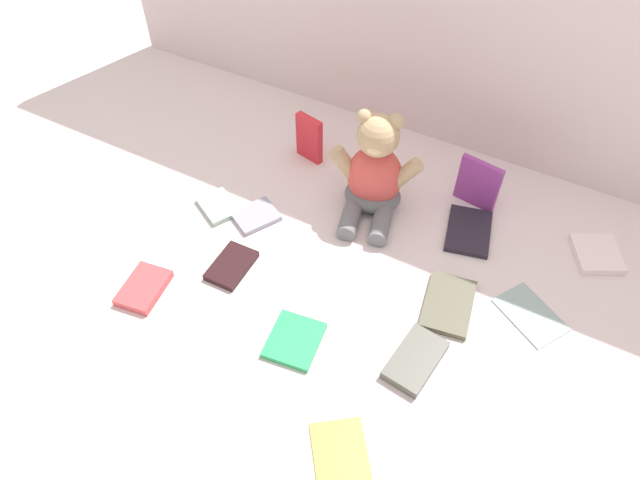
{
  "coord_description": "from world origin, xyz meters",
  "views": [
    {
      "loc": [
        0.35,
        -0.74,
        0.94
      ],
      "look_at": [
        0.0,
        -0.1,
        0.1
      ],
      "focal_mm": 32.77,
      "sensor_mm": 36.0,
      "label": 1
    }
  ],
  "objects_px": {
    "book_case_5": "(415,360)",
    "book_case_7": "(309,138)",
    "book_case_1": "(218,206)",
    "book_case_6": "(478,184)",
    "book_case_12": "(341,458)",
    "book_case_3": "(469,231)",
    "book_case_2": "(294,340)",
    "book_case_10": "(597,254)",
    "teddy_bear": "(374,175)",
    "book_case_11": "(144,288)",
    "book_case_4": "(232,266)",
    "book_case_8": "(448,304)",
    "book_case_9": "(531,314)",
    "book_case_0": "(256,216)"
  },
  "relations": [
    {
      "from": "book_case_4",
      "to": "book_case_8",
      "type": "height_order",
      "value": "book_case_4"
    },
    {
      "from": "book_case_12",
      "to": "book_case_0",
      "type": "bearing_deg",
      "value": 100.12
    },
    {
      "from": "book_case_7",
      "to": "book_case_12",
      "type": "distance_m",
      "value": 0.74
    },
    {
      "from": "book_case_4",
      "to": "book_case_6",
      "type": "relative_size",
      "value": 0.89
    },
    {
      "from": "teddy_bear",
      "to": "book_case_10",
      "type": "relative_size",
      "value": 2.45
    },
    {
      "from": "book_case_2",
      "to": "book_case_11",
      "type": "height_order",
      "value": "book_case_11"
    },
    {
      "from": "book_case_6",
      "to": "book_case_5",
      "type": "bearing_deg",
      "value": -75.86
    },
    {
      "from": "book_case_1",
      "to": "book_case_6",
      "type": "height_order",
      "value": "book_case_6"
    },
    {
      "from": "teddy_bear",
      "to": "book_case_0",
      "type": "relative_size",
      "value": 2.65
    },
    {
      "from": "book_case_11",
      "to": "book_case_12",
      "type": "height_order",
      "value": "book_case_11"
    },
    {
      "from": "book_case_1",
      "to": "book_case_5",
      "type": "distance_m",
      "value": 0.56
    },
    {
      "from": "book_case_1",
      "to": "book_case_6",
      "type": "distance_m",
      "value": 0.58
    },
    {
      "from": "book_case_1",
      "to": "book_case_5",
      "type": "bearing_deg",
      "value": -77.24
    },
    {
      "from": "teddy_bear",
      "to": "book_case_6",
      "type": "height_order",
      "value": "teddy_bear"
    },
    {
      "from": "book_case_4",
      "to": "book_case_9",
      "type": "bearing_deg",
      "value": 15.57
    },
    {
      "from": "book_case_6",
      "to": "book_case_9",
      "type": "relative_size",
      "value": 0.92
    },
    {
      "from": "book_case_2",
      "to": "book_case_10",
      "type": "height_order",
      "value": "book_case_10"
    },
    {
      "from": "book_case_0",
      "to": "book_case_9",
      "type": "relative_size",
      "value": 0.72
    },
    {
      "from": "book_case_3",
      "to": "book_case_4",
      "type": "xyz_separation_m",
      "value": [
        -0.39,
        -0.32,
        0.0
      ]
    },
    {
      "from": "book_case_1",
      "to": "book_case_2",
      "type": "bearing_deg",
      "value": -95.44
    },
    {
      "from": "book_case_2",
      "to": "book_case_10",
      "type": "bearing_deg",
      "value": 38.66
    },
    {
      "from": "book_case_11",
      "to": "book_case_6",
      "type": "bearing_deg",
      "value": -140.74
    },
    {
      "from": "book_case_12",
      "to": "book_case_10",
      "type": "bearing_deg",
      "value": 29.82
    },
    {
      "from": "book_case_8",
      "to": "book_case_2",
      "type": "bearing_deg",
      "value": -146.4
    },
    {
      "from": "book_case_2",
      "to": "book_case_9",
      "type": "height_order",
      "value": "book_case_2"
    },
    {
      "from": "book_case_9",
      "to": "book_case_12",
      "type": "distance_m",
      "value": 0.46
    },
    {
      "from": "book_case_0",
      "to": "book_case_11",
      "type": "distance_m",
      "value": 0.29
    },
    {
      "from": "teddy_bear",
      "to": "book_case_12",
      "type": "relative_size",
      "value": 1.9
    },
    {
      "from": "book_case_4",
      "to": "book_case_10",
      "type": "height_order",
      "value": "book_case_10"
    },
    {
      "from": "book_case_0",
      "to": "book_case_12",
      "type": "xyz_separation_m",
      "value": [
        0.41,
        -0.39,
        -0.0
      ]
    },
    {
      "from": "book_case_5",
      "to": "book_case_12",
      "type": "height_order",
      "value": "book_case_5"
    },
    {
      "from": "book_case_12",
      "to": "book_case_3",
      "type": "bearing_deg",
      "value": 51.51
    },
    {
      "from": "book_case_3",
      "to": "book_case_4",
      "type": "relative_size",
      "value": 1.26
    },
    {
      "from": "book_case_12",
      "to": "book_case_5",
      "type": "bearing_deg",
      "value": 43.7
    },
    {
      "from": "teddy_bear",
      "to": "book_case_5",
      "type": "bearing_deg",
      "value": -67.91
    },
    {
      "from": "book_case_5",
      "to": "book_case_7",
      "type": "xyz_separation_m",
      "value": [
        -0.44,
        0.4,
        0.05
      ]
    },
    {
      "from": "book_case_0",
      "to": "book_case_11",
      "type": "height_order",
      "value": "book_case_11"
    },
    {
      "from": "book_case_1",
      "to": "book_case_12",
      "type": "distance_m",
      "value": 0.62
    },
    {
      "from": "book_case_4",
      "to": "book_case_9",
      "type": "height_order",
      "value": "book_case_4"
    },
    {
      "from": "teddy_bear",
      "to": "book_case_1",
      "type": "relative_size",
      "value": 2.62
    },
    {
      "from": "book_case_9",
      "to": "book_case_10",
      "type": "height_order",
      "value": "book_case_10"
    },
    {
      "from": "book_case_1",
      "to": "book_case_4",
      "type": "distance_m",
      "value": 0.18
    },
    {
      "from": "book_case_10",
      "to": "book_case_12",
      "type": "height_order",
      "value": "book_case_10"
    },
    {
      "from": "book_case_4",
      "to": "book_case_5",
      "type": "xyz_separation_m",
      "value": [
        0.41,
        -0.02,
        0.0
      ]
    },
    {
      "from": "book_case_3",
      "to": "book_case_8",
      "type": "xyz_separation_m",
      "value": [
        0.03,
        -0.2,
        0.0
      ]
    },
    {
      "from": "book_case_8",
      "to": "book_case_9",
      "type": "distance_m",
      "value": 0.16
    },
    {
      "from": "book_case_2",
      "to": "book_case_3",
      "type": "bearing_deg",
      "value": 56.85
    },
    {
      "from": "book_case_4",
      "to": "book_case_6",
      "type": "distance_m",
      "value": 0.56
    },
    {
      "from": "book_case_9",
      "to": "book_case_2",
      "type": "bearing_deg",
      "value": -22.69
    },
    {
      "from": "book_case_5",
      "to": "book_case_11",
      "type": "bearing_deg",
      "value": -161.83
    }
  ]
}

